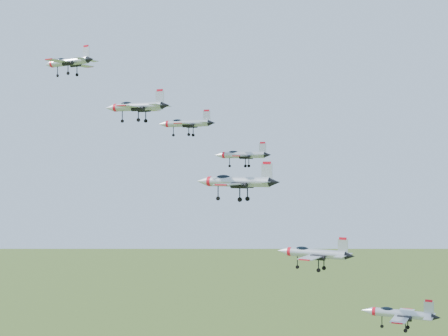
% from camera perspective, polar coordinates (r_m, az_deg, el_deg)
% --- Properties ---
extents(jet_lead, '(13.79, 11.60, 3.70)m').
position_cam_1_polar(jet_lead, '(133.14, -14.08, 9.39)').
color(jet_lead, '#B1B7BE').
extents(jet_left_high, '(10.99, 9.01, 2.95)m').
position_cam_1_polar(jet_left_high, '(111.27, -3.53, 4.09)').
color(jet_left_high, '#B1B7BE').
extents(jet_right_high, '(11.39, 9.43, 3.04)m').
position_cam_1_polar(jet_right_high, '(95.06, -8.05, 5.58)').
color(jet_right_high, '#B1B7BE').
extents(jet_left_low, '(10.61, 8.70, 2.84)m').
position_cam_1_polar(jet_left_low, '(110.63, 1.63, 1.21)').
color(jet_left_low, '#B1B7BE').
extents(jet_right_low, '(13.54, 11.32, 3.62)m').
position_cam_1_polar(jet_right_low, '(89.84, 1.08, -1.24)').
color(jet_right_low, '#B1B7BE').
extents(jet_trail, '(13.67, 11.46, 3.66)m').
position_cam_1_polar(jet_trail, '(105.10, 8.22, -7.71)').
color(jet_trail, '#B1B7BE').
extents(jet_extra, '(13.43, 11.14, 3.59)m').
position_cam_1_polar(jet_extra, '(113.67, 15.71, -12.69)').
color(jet_extra, '#B1B7BE').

